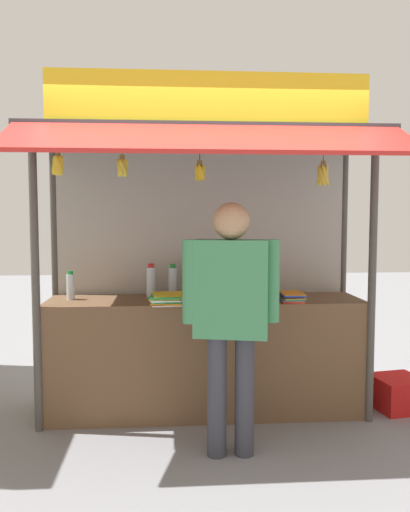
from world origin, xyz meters
The scene contains 18 objects.
ground_plane centered at (0.00, 0.00, 0.00)m, with size 20.00×20.00×0.00m, color gray.
stall_counter centered at (0.00, 0.00, 0.47)m, with size 2.54×0.59×0.93m, color brown.
stall_structure centered at (0.00, 0.06, 1.56)m, with size 2.74×1.40×2.61m.
water_bottle_back_right centered at (-1.08, 0.06, 1.04)m, with size 0.06×0.06×0.23m.
water_bottle_mid_right centered at (0.07, 0.13, 1.04)m, with size 0.06×0.06×0.23m.
water_bottle_far_right centered at (0.33, 0.19, 1.07)m, with size 0.08×0.08×0.30m.
water_bottle_front_right centered at (0.00, 0.19, 1.06)m, with size 0.08×0.08×0.28m.
water_bottle_mid_left centered at (-0.26, 0.18, 1.06)m, with size 0.08×0.08×0.27m.
water_bottle_right centered at (-0.44, 0.15, 1.06)m, with size 0.08×0.08×0.28m.
magazine_stack_left centered at (0.67, -0.16, 0.97)m, with size 0.20×0.27×0.07m.
magazine_stack_rear_center centered at (0.23, -0.20, 0.98)m, with size 0.26×0.27×0.10m.
magazine_stack_back_left centered at (-0.31, -0.21, 0.97)m, with size 0.27×0.31×0.08m.
banana_bunch_inner_left centered at (-0.07, -0.40, 1.92)m, with size 0.09×0.09×0.28m.
banana_bunch_inner_right centered at (-1.07, -0.39, 1.96)m, with size 0.10×0.10×0.25m.
banana_bunch_rightmost centered at (0.84, -0.40, 1.91)m, with size 0.11×0.11×0.31m.
banana_bunch_leftmost centered at (-0.62, -0.40, 1.95)m, with size 0.10×0.10×0.25m.
vendor_person centered at (0.11, -0.79, 1.02)m, with size 0.64×0.30×1.69m.
plastic_crate centered at (1.61, -0.07, 0.13)m, with size 0.38×0.38×0.27m, color red.
Camera 1 is at (-0.30, -4.09, 1.60)m, focal length 35.88 mm.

